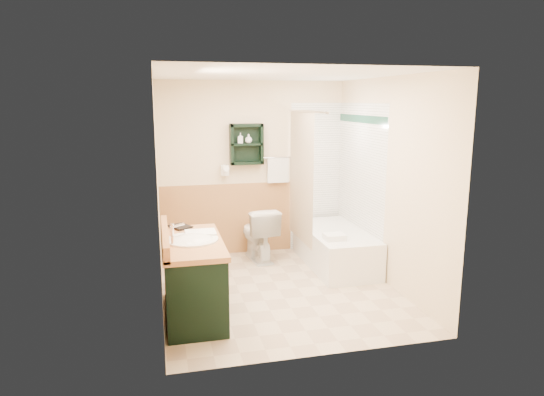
{
  "coord_description": "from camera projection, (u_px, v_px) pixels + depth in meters",
  "views": [
    {
      "loc": [
        -1.29,
        -5.08,
        2.13
      ],
      "look_at": [
        -0.03,
        0.2,
        1.04
      ],
      "focal_mm": 32.0,
      "sensor_mm": 36.0,
      "label": 1
    }
  ],
  "objects": [
    {
      "name": "wall_shelf",
      "position": [
        247.0,
        144.0,
        6.57
      ],
      "size": [
        0.45,
        0.15,
        0.55
      ],
      "primitive_type": "cube",
      "color": "black",
      "rests_on": "back_wall"
    },
    {
      "name": "toilet",
      "position": [
        258.0,
        234.0,
        6.55
      ],
      "size": [
        0.5,
        0.78,
        0.72
      ],
      "primitive_type": "imported",
      "rotation": [
        0.0,
        0.0,
        3.26
      ],
      "color": "white",
      "rests_on": "ground"
    },
    {
      "name": "tile_back",
      "position": [
        323.0,
        177.0,
        6.99
      ],
      "size": [
        0.95,
        0.95,
        2.1
      ],
      "primitive_type": null,
      "color": "white",
      "rests_on": "back_wall"
    },
    {
      "name": "left_wall",
      "position": [
        156.0,
        192.0,
        5.02
      ],
      "size": [
        0.04,
        3.0,
        2.4
      ],
      "primitive_type": "cube",
      "color": "#F9EEC2",
      "rests_on": "ground"
    },
    {
      "name": "vanity_book",
      "position": [
        173.0,
        218.0,
        5.15
      ],
      "size": [
        0.17,
        0.11,
        0.24
      ],
      "primitive_type": "imported",
      "rotation": [
        0.0,
        0.0,
        0.5
      ],
      "color": "black",
      "rests_on": "vanity"
    },
    {
      "name": "curtain_rod",
      "position": [
        306.0,
        111.0,
        6.0
      ],
      "size": [
        0.03,
        1.6,
        0.03
      ],
      "primitive_type": "cylinder",
      "rotation": [
        1.57,
        0.0,
        0.0
      ],
      "color": "silver",
      "rests_on": "back_wall"
    },
    {
      "name": "ceiling",
      "position": [
        279.0,
        72.0,
        5.08
      ],
      "size": [
        2.6,
        3.0,
        0.04
      ],
      "primitive_type": "cube",
      "color": "white",
      "rests_on": "back_wall"
    },
    {
      "name": "counter_towel",
      "position": [
        201.0,
        233.0,
        4.93
      ],
      "size": [
        0.31,
        0.24,
        0.04
      ],
      "primitive_type": "cube",
      "color": "white",
      "rests_on": "vanity"
    },
    {
      "name": "back_wall",
      "position": [
        252.0,
        168.0,
        6.77
      ],
      "size": [
        2.6,
        0.04,
        2.4
      ],
      "primitive_type": "cube",
      "color": "#F9EEC2",
      "rests_on": "ground"
    },
    {
      "name": "wainscot_left",
      "position": [
        162.0,
        256.0,
        5.17
      ],
      "size": [
        2.98,
        2.98,
        1.0
      ],
      "primitive_type": null,
      "color": "tan",
      "rests_on": "left_wall"
    },
    {
      "name": "right_wall",
      "position": [
        389.0,
        182.0,
        5.62
      ],
      "size": [
        0.04,
        3.0,
        2.4
      ],
      "primitive_type": "cube",
      "color": "#F9EEC2",
      "rests_on": "ground"
    },
    {
      "name": "vanity",
      "position": [
        193.0,
        278.0,
        4.83
      ],
      "size": [
        0.59,
        1.23,
        0.78
      ],
      "primitive_type": "cube",
      "color": "black",
      "rests_on": "ground"
    },
    {
      "name": "mirror_glass",
      "position": [
        161.0,
        171.0,
        4.45
      ],
      "size": [
        1.2,
        1.2,
        0.9
      ],
      "primitive_type": null,
      "color": "white",
      "rests_on": "left_wall"
    },
    {
      "name": "tile_accent",
      "position": [
        361.0,
        119.0,
        6.19
      ],
      "size": [
        1.5,
        1.5,
        0.1
      ],
      "primitive_type": null,
      "color": "#134332",
      "rests_on": "right_wall"
    },
    {
      "name": "tub_towel",
      "position": [
        334.0,
        237.0,
        5.87
      ],
      "size": [
        0.25,
        0.2,
        0.07
      ],
      "primitive_type": "cube",
      "color": "white",
      "rests_on": "bathtub"
    },
    {
      "name": "hair_dryer",
      "position": [
        225.0,
        170.0,
        6.59
      ],
      "size": [
        0.1,
        0.24,
        0.18
      ],
      "primitive_type": null,
      "color": "white",
      "rests_on": "back_wall"
    },
    {
      "name": "wainscot_back",
      "position": [
        253.0,
        218.0,
        6.87
      ],
      "size": [
        2.58,
        2.58,
        1.0
      ],
      "primitive_type": null,
      "color": "tan",
      "rests_on": "back_wall"
    },
    {
      "name": "soap_bottle_a",
      "position": [
        240.0,
        141.0,
        6.53
      ],
      "size": [
        0.1,
        0.15,
        0.06
      ],
      "primitive_type": "imported",
      "rotation": [
        0.0,
        0.0,
        -0.29
      ],
      "color": "white",
      "rests_on": "wall_shelf"
    },
    {
      "name": "shower_curtain",
      "position": [
        301.0,
        177.0,
        6.33
      ],
      "size": [
        1.05,
        1.05,
        1.7
      ],
      "primitive_type": null,
      "color": "beige",
      "rests_on": "curtain_rod"
    },
    {
      "name": "towel_bar",
      "position": [
        278.0,
        158.0,
        6.75
      ],
      "size": [
        0.4,
        0.06,
        0.4
      ],
      "primitive_type": null,
      "color": "white",
      "rests_on": "back_wall"
    },
    {
      "name": "tile_right",
      "position": [
        359.0,
        184.0,
        6.36
      ],
      "size": [
        1.5,
        1.5,
        2.1
      ],
      "primitive_type": null,
      "color": "white",
      "rests_on": "right_wall"
    },
    {
      "name": "soap_bottle_b",
      "position": [
        249.0,
        140.0,
        6.56
      ],
      "size": [
        0.1,
        0.13,
        0.1
      ],
      "primitive_type": "imported",
      "rotation": [
        0.0,
        0.0,
        -0.03
      ],
      "color": "white",
      "rests_on": "wall_shelf"
    },
    {
      "name": "bathtub",
      "position": [
        335.0,
        248.0,
        6.34
      ],
      "size": [
        0.71,
        1.5,
        0.48
      ],
      "primitive_type": "cube",
      "color": "white",
      "rests_on": "ground"
    },
    {
      "name": "floor",
      "position": [
        279.0,
        290.0,
        5.56
      ],
      "size": [
        3.0,
        3.0,
        0.0
      ],
      "primitive_type": "plane",
      "color": "beige",
      "rests_on": "ground"
    },
    {
      "name": "mirror_frame",
      "position": [
        160.0,
        171.0,
        4.45
      ],
      "size": [
        1.3,
        1.3,
        1.0
      ],
      "primitive_type": null,
      "color": "brown",
      "rests_on": "left_wall"
    }
  ]
}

